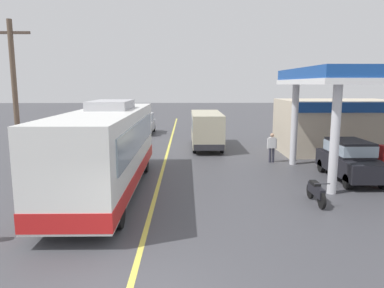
{
  "coord_description": "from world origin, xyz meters",
  "views": [
    {
      "loc": [
        1.24,
        -6.73,
        4.36
      ],
      "look_at": [
        1.5,
        10.0,
        1.6
      ],
      "focal_mm": 33.82,
      "sensor_mm": 36.0,
      "label": 1
    }
  ],
  "objects_px": {
    "coach_bus_main": "(108,150)",
    "motorcycle_parked_forecourt": "(316,192)",
    "minibus_opposing_lane": "(206,127)",
    "pedestrian_near_pump": "(272,146)",
    "car_at_pump": "(350,158)",
    "car_trailing_behind_bus": "(144,122)"
  },
  "relations": [
    {
      "from": "coach_bus_main",
      "to": "motorcycle_parked_forecourt",
      "type": "distance_m",
      "value": 8.26
    },
    {
      "from": "coach_bus_main",
      "to": "minibus_opposing_lane",
      "type": "height_order",
      "value": "coach_bus_main"
    },
    {
      "from": "coach_bus_main",
      "to": "pedestrian_near_pump",
      "type": "xyz_separation_m",
      "value": [
        8.02,
        5.52,
        -0.79
      ]
    },
    {
      "from": "car_at_pump",
      "to": "minibus_opposing_lane",
      "type": "distance_m",
      "value": 10.57
    },
    {
      "from": "motorcycle_parked_forecourt",
      "to": "pedestrian_near_pump",
      "type": "bearing_deg",
      "value": 89.77
    },
    {
      "from": "car_at_pump",
      "to": "minibus_opposing_lane",
      "type": "relative_size",
      "value": 0.69
    },
    {
      "from": "motorcycle_parked_forecourt",
      "to": "car_trailing_behind_bus",
      "type": "relative_size",
      "value": 0.43
    },
    {
      "from": "minibus_opposing_lane",
      "to": "motorcycle_parked_forecourt",
      "type": "xyz_separation_m",
      "value": [
        3.4,
        -11.99,
        -1.03
      ]
    },
    {
      "from": "motorcycle_parked_forecourt",
      "to": "pedestrian_near_pump",
      "type": "height_order",
      "value": "pedestrian_near_pump"
    },
    {
      "from": "car_trailing_behind_bus",
      "to": "minibus_opposing_lane",
      "type": "bearing_deg",
      "value": -55.42
    },
    {
      "from": "minibus_opposing_lane",
      "to": "car_trailing_behind_bus",
      "type": "bearing_deg",
      "value": 124.58
    },
    {
      "from": "coach_bus_main",
      "to": "car_at_pump",
      "type": "relative_size",
      "value": 2.63
    },
    {
      "from": "coach_bus_main",
      "to": "pedestrian_near_pump",
      "type": "bearing_deg",
      "value": 34.52
    },
    {
      "from": "motorcycle_parked_forecourt",
      "to": "car_trailing_behind_bus",
      "type": "bearing_deg",
      "value": 113.76
    },
    {
      "from": "minibus_opposing_lane",
      "to": "pedestrian_near_pump",
      "type": "relative_size",
      "value": 3.69
    },
    {
      "from": "minibus_opposing_lane",
      "to": "car_trailing_behind_bus",
      "type": "xyz_separation_m",
      "value": [
        -5.19,
        7.52,
        -0.46
      ]
    },
    {
      "from": "minibus_opposing_lane",
      "to": "car_at_pump",
      "type": "bearing_deg",
      "value": -54.35
    },
    {
      "from": "coach_bus_main",
      "to": "pedestrian_near_pump",
      "type": "distance_m",
      "value": 9.77
    },
    {
      "from": "coach_bus_main",
      "to": "motorcycle_parked_forecourt",
      "type": "bearing_deg",
      "value": -11.66
    },
    {
      "from": "car_at_pump",
      "to": "car_trailing_behind_bus",
      "type": "relative_size",
      "value": 1.0
    },
    {
      "from": "minibus_opposing_lane",
      "to": "pedestrian_near_pump",
      "type": "distance_m",
      "value": 5.94
    },
    {
      "from": "coach_bus_main",
      "to": "car_trailing_behind_bus",
      "type": "bearing_deg",
      "value": 91.9
    }
  ]
}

